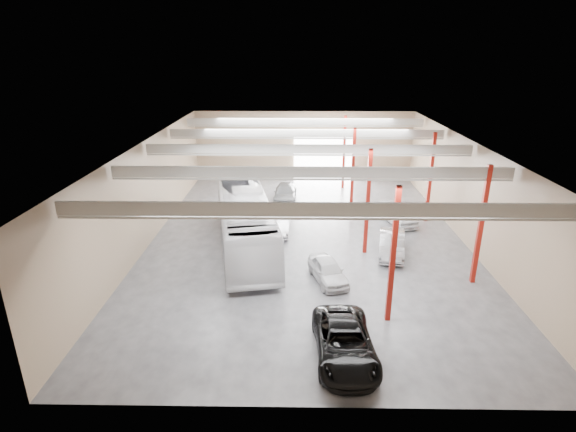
{
  "coord_description": "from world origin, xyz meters",
  "views": [
    {
      "loc": [
        -0.89,
        -29.43,
        12.71
      ],
      "look_at": [
        -1.34,
        -1.07,
        2.2
      ],
      "focal_mm": 28.0,
      "sensor_mm": 36.0,
      "label": 1
    }
  ],
  "objects_px": {
    "car_right_near": "(392,244)",
    "car_right_far": "(398,213)",
    "coach_bus": "(245,221)",
    "car_row_c": "(285,193)",
    "car_row_b": "(280,223)",
    "black_sedan": "(345,343)",
    "car_row_a": "(328,270)"
  },
  "relations": [
    {
      "from": "coach_bus",
      "to": "car_row_a",
      "type": "height_order",
      "value": "coach_bus"
    },
    {
      "from": "coach_bus",
      "to": "car_right_near",
      "type": "xyz_separation_m",
      "value": [
        9.73,
        -1.0,
        -1.15
      ]
    },
    {
      "from": "car_row_a",
      "to": "car_row_b",
      "type": "height_order",
      "value": "car_row_b"
    },
    {
      "from": "car_right_near",
      "to": "car_right_far",
      "type": "height_order",
      "value": "car_right_far"
    },
    {
      "from": "black_sedan",
      "to": "car_right_near",
      "type": "xyz_separation_m",
      "value": [
        4.18,
        10.69,
        -0.02
      ]
    },
    {
      "from": "car_row_b",
      "to": "car_right_near",
      "type": "xyz_separation_m",
      "value": [
        7.5,
        -3.81,
        0.04
      ]
    },
    {
      "from": "black_sedan",
      "to": "car_right_far",
      "type": "height_order",
      "value": "black_sedan"
    },
    {
      "from": "car_row_a",
      "to": "car_right_far",
      "type": "height_order",
      "value": "car_right_far"
    },
    {
      "from": "car_row_c",
      "to": "black_sedan",
      "type": "bearing_deg",
      "value": -79.78
    },
    {
      "from": "coach_bus",
      "to": "black_sedan",
      "type": "relative_size",
      "value": 2.49
    },
    {
      "from": "coach_bus",
      "to": "car_right_far",
      "type": "bearing_deg",
      "value": 12.36
    },
    {
      "from": "car_right_far",
      "to": "coach_bus",
      "type": "bearing_deg",
      "value": -170.29
    },
    {
      "from": "car_row_b",
      "to": "car_right_near",
      "type": "distance_m",
      "value": 8.41
    },
    {
      "from": "car_row_b",
      "to": "car_right_near",
      "type": "relative_size",
      "value": 0.95
    },
    {
      "from": "black_sedan",
      "to": "car_row_c",
      "type": "xyz_separation_m",
      "value": [
        -3.06,
        22.0,
        -0.07
      ]
    },
    {
      "from": "car_right_near",
      "to": "car_right_far",
      "type": "xyz_separation_m",
      "value": [
        1.67,
        5.86,
        0.02
      ]
    },
    {
      "from": "coach_bus",
      "to": "car_right_near",
      "type": "relative_size",
      "value": 3.02
    },
    {
      "from": "car_row_c",
      "to": "car_row_a",
      "type": "bearing_deg",
      "value": -77.1
    },
    {
      "from": "coach_bus",
      "to": "black_sedan",
      "type": "height_order",
      "value": "coach_bus"
    },
    {
      "from": "coach_bus",
      "to": "car_row_c",
      "type": "height_order",
      "value": "coach_bus"
    },
    {
      "from": "black_sedan",
      "to": "car_row_b",
      "type": "relative_size",
      "value": 1.28
    },
    {
      "from": "car_row_a",
      "to": "car_row_b",
      "type": "bearing_deg",
      "value": 96.42
    },
    {
      "from": "black_sedan",
      "to": "car_right_near",
      "type": "distance_m",
      "value": 11.48
    },
    {
      "from": "coach_bus",
      "to": "car_right_near",
      "type": "distance_m",
      "value": 9.85
    },
    {
      "from": "black_sedan",
      "to": "car_row_c",
      "type": "bearing_deg",
      "value": 95.71
    },
    {
      "from": "car_row_c",
      "to": "car_right_far",
      "type": "height_order",
      "value": "car_right_far"
    },
    {
      "from": "coach_bus",
      "to": "black_sedan",
      "type": "distance_m",
      "value": 12.99
    },
    {
      "from": "car_row_a",
      "to": "car_row_b",
      "type": "relative_size",
      "value": 0.91
    },
    {
      "from": "coach_bus",
      "to": "car_row_b",
      "type": "bearing_deg",
      "value": 40.77
    },
    {
      "from": "car_row_a",
      "to": "car_row_c",
      "type": "xyz_separation_m",
      "value": [
        -2.81,
        15.0,
        0.03
      ]
    },
    {
      "from": "coach_bus",
      "to": "car_row_c",
      "type": "distance_m",
      "value": 10.67
    },
    {
      "from": "black_sedan",
      "to": "car_right_far",
      "type": "xyz_separation_m",
      "value": [
        5.85,
        16.55,
        -0.0
      ]
    }
  ]
}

